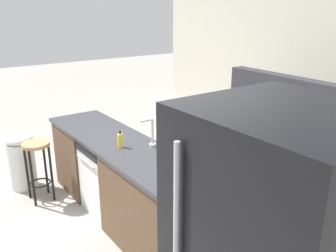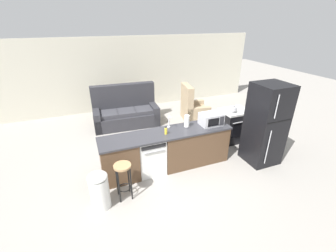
{
  "view_description": "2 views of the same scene",
  "coord_description": "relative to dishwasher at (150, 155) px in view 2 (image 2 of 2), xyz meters",
  "views": [
    {
      "loc": [
        3.09,
        -1.64,
        2.24
      ],
      "look_at": [
        0.09,
        0.54,
        1.0
      ],
      "focal_mm": 38.0,
      "sensor_mm": 36.0,
      "label": 1
    },
    {
      "loc": [
        -1.41,
        -4.04,
        3.12
      ],
      "look_at": [
        0.24,
        0.16,
        0.96
      ],
      "focal_mm": 24.0,
      "sensor_mm": 36.0,
      "label": 2
    }
  ],
  "objects": [
    {
      "name": "dishwasher",
      "position": [
        0.0,
        0.0,
        0.0
      ],
      "size": [
        0.58,
        0.61,
        0.84
      ],
      "color": "white",
      "rests_on": "ground_plane"
    },
    {
      "name": "armchair",
      "position": [
        2.19,
        2.24,
        -0.07
      ],
      "size": [
        0.93,
        0.97,
        1.2
      ],
      "color": "tan",
      "rests_on": "ground_plane"
    },
    {
      "name": "trash_bin",
      "position": [
        -1.16,
        -0.71,
        -0.04
      ],
      "size": [
        0.35,
        0.35,
        0.74
      ],
      "color": "white",
      "rests_on": "ground_plane"
    },
    {
      "name": "bar_stool",
      "position": [
        -0.71,
        -0.62,
        0.11
      ],
      "size": [
        0.32,
        0.32,
        0.74
      ],
      "color": "tan",
      "rests_on": "ground_plane"
    },
    {
      "name": "microwave",
      "position": [
        1.49,
        -0.0,
        0.62
      ],
      "size": [
        0.5,
        0.37,
        0.28
      ],
      "color": "#B7B7BC",
      "rests_on": "kitchen_counter"
    },
    {
      "name": "couch",
      "position": [
        0.02,
        2.7,
        -0.03
      ],
      "size": [
        2.04,
        1.0,
        1.27
      ],
      "color": "#2D2D33",
      "rests_on": "ground_plane"
    },
    {
      "name": "wall_back",
      "position": [
        0.55,
        4.2,
        0.88
      ],
      "size": [
        10.0,
        0.06,
        2.6
      ],
      "color": "beige",
      "rests_on": "ground_plane"
    },
    {
      "name": "refrigerator",
      "position": [
        2.6,
        -0.55,
        0.53
      ],
      "size": [
        0.72,
        0.73,
        1.9
      ],
      "color": "black",
      "rests_on": "ground_plane"
    },
    {
      "name": "soap_bottle",
      "position": [
        0.35,
        -0.07,
        0.55
      ],
      "size": [
        0.06,
        0.06,
        0.18
      ],
      "color": "yellow",
      "rests_on": "kitchen_counter"
    },
    {
      "name": "sink_faucet",
      "position": [
        0.52,
        0.19,
        0.61
      ],
      "size": [
        0.07,
        0.18,
        0.3
      ],
      "color": "silver",
      "rests_on": "kitchen_counter"
    },
    {
      "name": "kitchen_counter",
      "position": [
        0.49,
        0.0,
        -0.0
      ],
      "size": [
        2.94,
        0.66,
        0.9
      ],
      "color": "brown",
      "rests_on": "ground_plane"
    },
    {
      "name": "kettle",
      "position": [
        2.43,
        0.42,
        0.56
      ],
      "size": [
        0.21,
        0.17,
        0.19
      ],
      "color": "#B2B2B7",
      "rests_on": "stove_range"
    },
    {
      "name": "stove_range",
      "position": [
        2.6,
        0.55,
        0.03
      ],
      "size": [
        0.76,
        0.68,
        0.9
      ],
      "color": "black",
      "rests_on": "ground_plane"
    },
    {
      "name": "paper_towel_roll",
      "position": [
        0.91,
        0.09,
        0.62
      ],
      "size": [
        0.14,
        0.14,
        0.28
      ],
      "color": "#4C4C51",
      "rests_on": "kitchen_counter"
    },
    {
      "name": "ground_plane",
      "position": [
        0.25,
        0.0,
        -0.42
      ],
      "size": [
        24.0,
        24.0,
        0.0
      ],
      "primitive_type": "plane",
      "color": "gray"
    }
  ]
}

